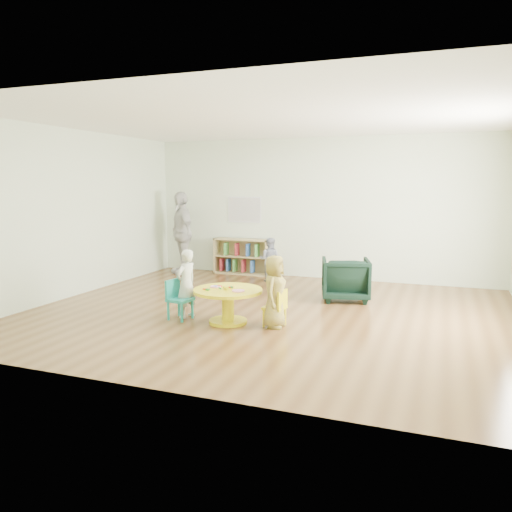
# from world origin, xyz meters

# --- Properties ---
(room) EXTENTS (7.10, 7.00, 2.80)m
(room) POSITION_xyz_m (0.01, 0.00, 1.89)
(room) COLOR brown
(room) RESTS_ON ground
(activity_table) EXTENTS (0.95, 0.95, 0.52)m
(activity_table) POSITION_xyz_m (-0.37, -0.70, 0.33)
(activity_table) COLOR yellow
(activity_table) RESTS_ON ground
(kid_chair_left) EXTENTS (0.34, 0.34, 0.56)m
(kid_chair_left) POSITION_xyz_m (-1.11, -0.76, 0.30)
(kid_chair_left) COLOR teal
(kid_chair_left) RESTS_ON ground
(kid_chair_right) EXTENTS (0.30, 0.30, 0.50)m
(kid_chair_right) POSITION_xyz_m (0.32, -0.62, 0.27)
(kid_chair_right) COLOR yellow
(kid_chair_right) RESTS_ON ground
(bookshelf) EXTENTS (1.20, 0.30, 0.75)m
(bookshelf) POSITION_xyz_m (-1.61, 2.86, 0.37)
(bookshelf) COLOR tan
(bookshelf) RESTS_ON ground
(alphabet_poster) EXTENTS (0.74, 0.01, 0.54)m
(alphabet_poster) POSITION_xyz_m (-1.60, 2.98, 1.35)
(alphabet_poster) COLOR silver
(alphabet_poster) RESTS_ON ground
(armchair) EXTENTS (0.92, 0.93, 0.70)m
(armchair) POSITION_xyz_m (0.89, 1.23, 0.35)
(armchair) COLOR black
(armchair) RESTS_ON ground
(child_left) EXTENTS (0.32, 0.40, 0.98)m
(child_left) POSITION_xyz_m (-1.04, -0.63, 0.49)
(child_left) COLOR silver
(child_left) RESTS_ON ground
(child_right) EXTENTS (0.32, 0.48, 0.97)m
(child_right) POSITION_xyz_m (0.30, -0.67, 0.48)
(child_right) COLOR yellow
(child_right) RESTS_ON ground
(toddler) EXTENTS (0.44, 0.35, 0.86)m
(toddler) POSITION_xyz_m (-0.79, 2.27, 0.43)
(toddler) COLOR #1D2948
(toddler) RESTS_ON ground
(adult_caretaker) EXTENTS (1.03, 1.00, 1.73)m
(adult_caretaker) POSITION_xyz_m (-2.81, 2.44, 0.87)
(adult_caretaker) COLOR silver
(adult_caretaker) RESTS_ON ground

